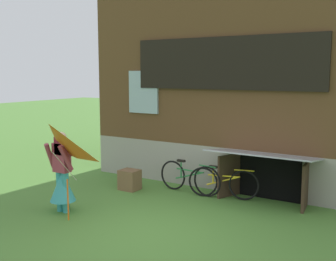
# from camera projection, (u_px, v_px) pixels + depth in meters

# --- Properties ---
(ground_plane) EXTENTS (60.00, 60.00, 0.00)m
(ground_plane) POSITION_uv_depth(u_px,v_px,m) (152.00, 231.00, 7.46)
(ground_plane) COLOR #4C7F33
(log_house) EXTENTS (7.63, 6.69, 5.27)m
(log_house) POSITION_uv_depth(u_px,v_px,m) (264.00, 79.00, 11.95)
(log_house) COLOR #9E998E
(log_house) RESTS_ON ground_plane
(person) EXTENTS (0.61, 0.53, 1.65)m
(person) POSITION_uv_depth(u_px,v_px,m) (62.00, 178.00, 8.39)
(person) COLOR teal
(person) RESTS_ON ground_plane
(kite) EXTENTS (1.18, 1.06, 1.80)m
(kite) POSITION_uv_depth(u_px,v_px,m) (49.00, 149.00, 7.70)
(kite) COLOR orange
(kite) RESTS_ON ground_plane
(bicycle_yellow) EXTENTS (1.58, 0.42, 0.73)m
(bicycle_yellow) POSITION_uv_depth(u_px,v_px,m) (223.00, 183.00, 9.35)
(bicycle_yellow) COLOR black
(bicycle_yellow) RESTS_ON ground_plane
(bicycle_green) EXTENTS (1.68, 0.20, 0.77)m
(bicycle_green) POSITION_uv_depth(u_px,v_px,m) (189.00, 177.00, 9.76)
(bicycle_green) COLOR black
(bicycle_green) RESTS_ON ground_plane
(wooden_crate) EXTENTS (0.46, 0.39, 0.49)m
(wooden_crate) POSITION_uv_depth(u_px,v_px,m) (130.00, 180.00, 10.06)
(wooden_crate) COLOR brown
(wooden_crate) RESTS_ON ground_plane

